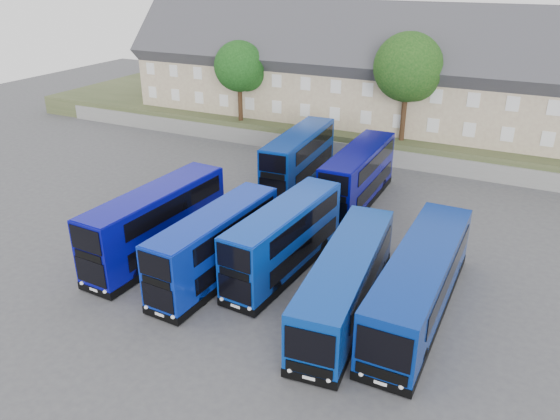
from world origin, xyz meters
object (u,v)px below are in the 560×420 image
Objects in this scene: dd_front_left at (157,224)px; tree_west at (241,68)px; coach_east_a at (346,283)px; dd_front_mid at (216,247)px; tree_mid at (410,70)px.

tree_west reaches higher than dd_front_left.
dd_front_left is 12.08m from coach_east_a.
dd_front_mid is 25.19m from tree_mid.
dd_front_left is 4.55m from dd_front_mid.
tree_mid is at bearing 92.51° from coach_east_a.
coach_east_a is at bearing 0.75° from dd_front_left.
dd_front_mid is 0.82× the size of coach_east_a.
tree_west is (-7.36, 22.96, 5.00)m from dd_front_left.
coach_east_a is 30.94m from tree_west.
tree_mid reaches higher than coach_east_a.
coach_east_a is 1.31× the size of tree_mid.
dd_front_mid is at bearing -63.28° from tree_west.
dd_front_left reaches higher than coach_east_a.
coach_east_a is 25.06m from tree_mid.
tree_mid is (-3.42, 23.96, 6.48)m from coach_east_a.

